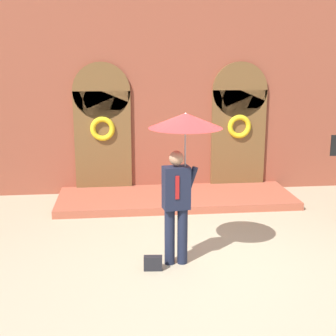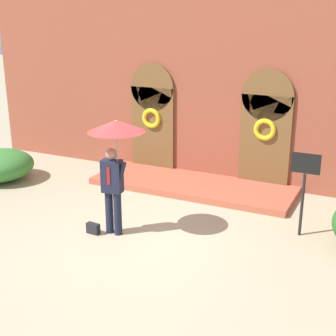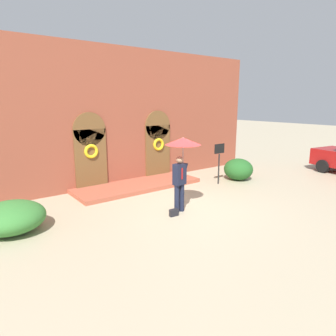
% 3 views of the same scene
% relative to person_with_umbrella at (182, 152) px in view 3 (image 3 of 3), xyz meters
% --- Properties ---
extents(ground_plane, '(80.00, 80.00, 0.00)m').
position_rel_person_with_umbrella_xyz_m(ground_plane, '(0.29, 0.11, -1.91)').
color(ground_plane, tan).
extents(building_facade, '(14.00, 2.30, 5.60)m').
position_rel_person_with_umbrella_xyz_m(building_facade, '(0.29, 4.26, 0.77)').
color(building_facade, brown).
rests_on(building_facade, ground).
extents(person_with_umbrella, '(1.10, 1.10, 2.36)m').
position_rel_person_with_umbrella_xyz_m(person_with_umbrella, '(0.00, 0.00, 0.00)').
color(person_with_umbrella, '#191E33').
rests_on(person_with_umbrella, ground).
extents(handbag, '(0.29, 0.14, 0.22)m').
position_rel_person_with_umbrella_xyz_m(handbag, '(-0.47, -0.20, -1.80)').
color(handbag, black).
rests_on(handbag, ground).
extents(sign_post, '(0.56, 0.06, 1.72)m').
position_rel_person_with_umbrella_xyz_m(sign_post, '(3.33, 1.57, -0.75)').
color(sign_post, black).
rests_on(sign_post, ground).
extents(shrub_left, '(1.76, 1.74, 0.83)m').
position_rel_person_with_umbrella_xyz_m(shrub_left, '(-4.65, 1.52, -1.50)').
color(shrub_left, '#387A33').
rests_on(shrub_left, ground).
extents(shrub_right, '(1.26, 1.30, 0.96)m').
position_rel_person_with_umbrella_xyz_m(shrub_right, '(4.55, 1.53, -1.43)').
color(shrub_right, '#235B23').
rests_on(shrub_right, ground).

